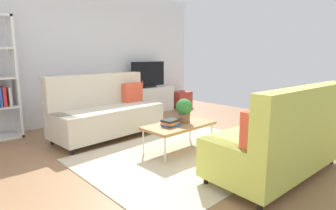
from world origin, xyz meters
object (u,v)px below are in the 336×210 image
at_px(vase_0, 128,85).
at_px(coffee_table, 179,126).
at_px(couch_beige, 106,112).
at_px(storage_trunk, 181,99).
at_px(couch_green, 281,140).
at_px(table_book_0, 170,125).
at_px(tv, 148,75).
at_px(bottle_2, 142,84).
at_px(tv_console, 148,100).
at_px(bottle_1, 139,85).
at_px(potted_plant, 184,109).
at_px(bottle_0, 135,85).

bearing_deg(vase_0, coffee_table, -108.71).
bearing_deg(couch_beige, storage_trunk, -164.58).
xyz_separation_m(couch_green, table_book_0, (-0.45, 1.43, -0.01)).
height_order(tv, bottle_2, tv).
relative_size(tv_console, bottle_1, 9.41).
bearing_deg(potted_plant, bottle_1, 67.85).
xyz_separation_m(tv, storage_trunk, (1.10, -0.08, -0.73)).
distance_m(bottle_0, bottle_1, 0.11).
relative_size(couch_beige, storage_trunk, 3.74).
bearing_deg(bottle_1, table_book_0, -117.76).
relative_size(bottle_1, bottle_2, 0.81).
distance_m(coffee_table, tv, 2.95).
bearing_deg(vase_0, potted_plant, -106.21).
distance_m(potted_plant, bottle_0, 2.62).
bearing_deg(tv_console, bottle_1, -172.87).
distance_m(couch_beige, bottle_1, 1.88).
xyz_separation_m(coffee_table, bottle_0, (1.03, 2.49, 0.34)).
bearing_deg(tv, vase_0, 173.12).
xyz_separation_m(storage_trunk, bottle_0, (-1.53, 0.06, 0.52)).
distance_m(table_book_0, bottle_2, 2.87).
height_order(vase_0, bottle_2, same).
relative_size(coffee_table, tv, 1.10).
distance_m(coffee_table, bottle_0, 2.71).
relative_size(potted_plant, bottle_2, 2.00).
distance_m(tv_console, tv, 0.63).
relative_size(tv, storage_trunk, 1.92).
relative_size(tv_console, tv, 1.40).
bearing_deg(vase_0, bottle_1, -19.07).
xyz_separation_m(tv, bottle_0, (-0.43, -0.02, -0.22)).
xyz_separation_m(potted_plant, bottle_1, (1.00, 2.46, 0.09)).
distance_m(couch_beige, coffee_table, 1.47).
bearing_deg(storage_trunk, vase_0, 174.90).
relative_size(storage_trunk, table_book_0, 2.17).
bearing_deg(bottle_2, tv_console, 10.75).
relative_size(tv_console, vase_0, 7.62).
relative_size(couch_beige, tv, 1.95).
relative_size(potted_plant, bottle_1, 2.46).
relative_size(tv, bottle_2, 5.45).
distance_m(tv, potted_plant, 2.83).
bearing_deg(potted_plant, bottle_2, 65.71).
bearing_deg(tv, bottle_0, -177.32).
height_order(coffee_table, potted_plant, potted_plant).
relative_size(couch_green, vase_0, 10.58).
xyz_separation_m(couch_green, potted_plant, (-0.15, 1.44, 0.18)).
xyz_separation_m(tv, bottle_2, (-0.21, -0.02, -0.22)).
bearing_deg(coffee_table, tv, 59.91).
bearing_deg(storage_trunk, bottle_1, 177.58).
xyz_separation_m(coffee_table, bottle_2, (1.24, 2.49, 0.34)).
xyz_separation_m(couch_beige, potted_plant, (0.52, -1.40, 0.18)).
bearing_deg(storage_trunk, tv, 175.84).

